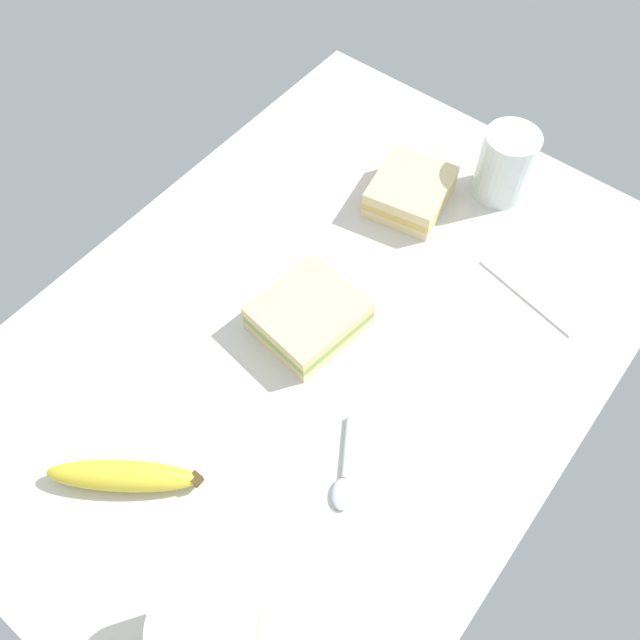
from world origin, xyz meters
The scene contains 8 objects.
tabletop centered at (0.00, 0.00, 1.00)cm, with size 90.00×64.00×2.00cm, color beige.
coffee_mug_black centered at (33.92, 13.08, 6.69)cm, with size 9.54×10.31×9.12cm.
sandwich_main centered at (0.25, -1.77, 4.20)cm, with size 13.29×12.25×4.40cm.
sandwich_side centered at (-24.48, -3.50, 4.20)cm, with size 12.50×11.64×4.40cm.
glass_of_milk centered at (-34.26, 5.11, 6.63)cm, with size 7.52×7.52×10.13cm.
banana centered at (27.83, -4.79, 3.69)cm, with size 12.40×15.36×3.38cm.
spoon centered at (13.01, 13.59, 2.38)cm, with size 9.89×7.07×0.80cm.
paper_napkin centered at (-27.40, 18.79, 2.15)cm, with size 14.95×14.95×0.30cm, color white.
Camera 1 is at (33.42, 26.45, 73.29)cm, focal length 37.66 mm.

